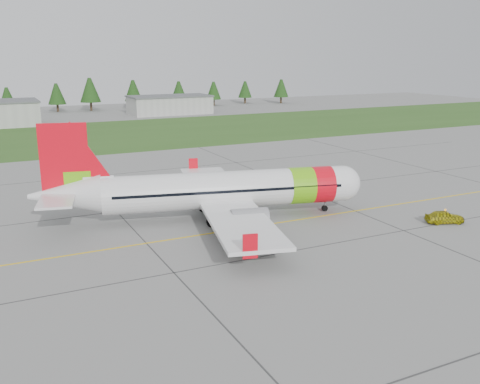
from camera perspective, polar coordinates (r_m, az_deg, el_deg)
ground at (r=51.80m, az=8.87°, el=-5.65°), size 320.00×320.00×0.00m
aircraft at (r=58.76m, az=-2.13°, el=0.19°), size 35.93×33.74×11.04m
follow_me_car at (r=61.32m, az=21.10°, el=-1.29°), size 1.89×2.03×4.08m
grass_strip at (r=126.13m, az=-12.97°, el=6.04°), size 320.00×50.00×0.03m
taxi_guideline at (r=58.15m, az=4.37°, el=-3.25°), size 120.00×0.25×0.02m
hangar_east at (r=167.09m, az=-7.51°, el=9.15°), size 24.00×12.00×5.20m
treeline at (r=180.33m, az=-17.28°, el=9.78°), size 160.00×8.00×10.00m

